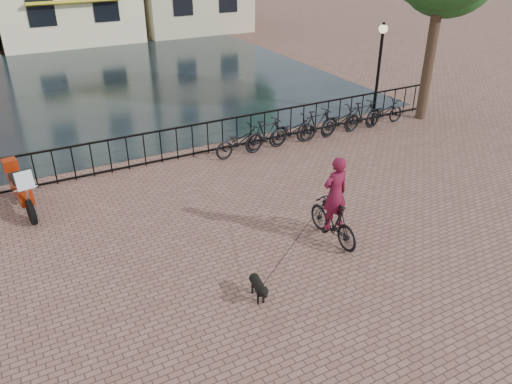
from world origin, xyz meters
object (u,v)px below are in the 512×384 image
cyclist (334,205)px  motorcycle (20,185)px  dog (258,288)px  lamp_post (380,57)px

cyclist → motorcycle: bearing=-39.1°
dog → cyclist: bearing=30.8°
cyclist → motorcycle: 7.54m
lamp_post → dog: size_ratio=4.67×
cyclist → dog: 2.69m
lamp_post → dog: 10.56m
motorcycle → cyclist: bearing=-45.7°
dog → lamp_post: bearing=47.0°
cyclist → dog: bearing=21.2°
cyclist → motorcycle: cyclist is taller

